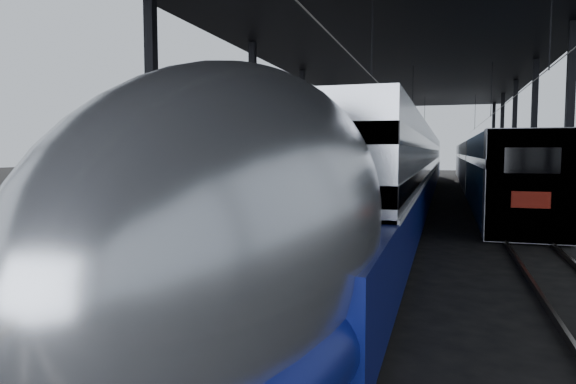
% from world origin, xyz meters
% --- Properties ---
extents(ground, '(160.00, 160.00, 0.00)m').
position_xyz_m(ground, '(0.00, 0.00, 0.00)').
color(ground, black).
rests_on(ground, ground).
extents(platform, '(6.00, 80.00, 1.00)m').
position_xyz_m(platform, '(-3.50, 20.00, 0.50)').
color(platform, '#4C4C4F').
rests_on(platform, ground).
extents(yellow_strip, '(0.30, 80.00, 0.01)m').
position_xyz_m(yellow_strip, '(-0.70, 20.00, 1.00)').
color(yellow_strip, '#CB8E13').
rests_on(yellow_strip, platform).
extents(rails, '(6.52, 80.00, 0.16)m').
position_xyz_m(rails, '(4.50, 20.00, 0.08)').
color(rails, slate).
rests_on(rails, ground).
extents(canopy, '(18.00, 75.00, 9.47)m').
position_xyz_m(canopy, '(1.90, 20.00, 9.12)').
color(canopy, black).
rests_on(canopy, ground).
extents(tgv_train, '(3.04, 65.20, 4.36)m').
position_xyz_m(tgv_train, '(2.00, 22.52, 2.04)').
color(tgv_train, '#AFB1B7').
rests_on(tgv_train, ground).
extents(second_train, '(2.87, 56.05, 3.95)m').
position_xyz_m(second_train, '(7.00, 34.68, 2.00)').
color(second_train, navy).
rests_on(second_train, ground).
extents(child, '(0.43, 0.35, 1.03)m').
position_xyz_m(child, '(-1.46, -5.00, 1.51)').
color(child, '#473017').
rests_on(child, platform).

